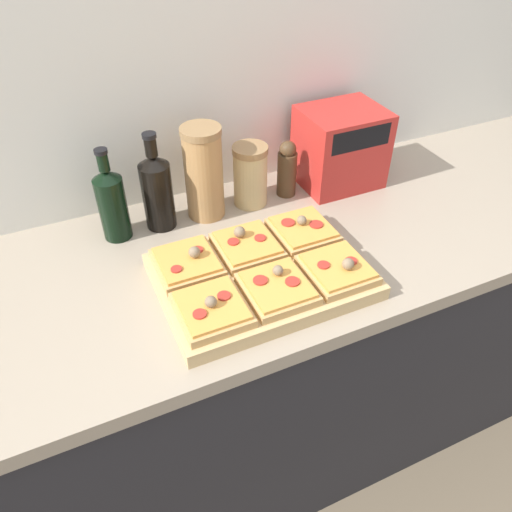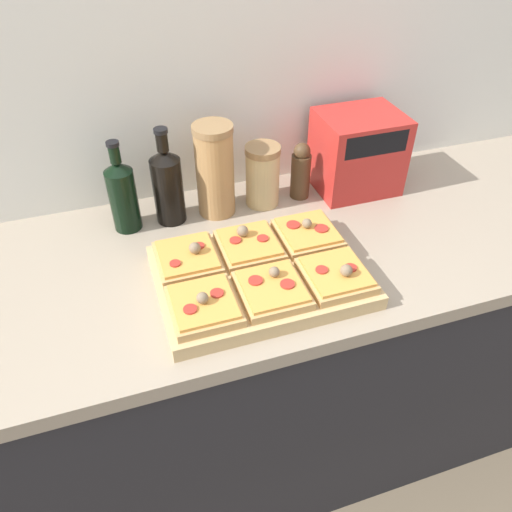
{
  "view_description": "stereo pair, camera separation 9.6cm",
  "coord_description": "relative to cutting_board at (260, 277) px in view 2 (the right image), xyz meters",
  "views": [
    {
      "loc": [
        -0.31,
        -0.57,
        1.67
      ],
      "look_at": [
        0.06,
        0.23,
        0.94
      ],
      "focal_mm": 35.0,
      "sensor_mm": 36.0,
      "label": 1
    },
    {
      "loc": [
        -0.22,
        -0.61,
        1.67
      ],
      "look_at": [
        0.06,
        0.23,
        0.94
      ],
      "focal_mm": 35.0,
      "sensor_mm": 36.0,
      "label": 2
    }
  ],
  "objects": [
    {
      "name": "cutting_board",
      "position": [
        0.0,
        0.0,
        0.0
      ],
      "size": [
        0.47,
        0.34,
        0.04
      ],
      "primitive_type": "cube",
      "color": "tan",
      "rests_on": "kitchen_counter"
    },
    {
      "name": "pizza_slice_front_left",
      "position": [
        -0.15,
        -0.08,
        0.03
      ],
      "size": [
        0.14,
        0.15,
        0.05
      ],
      "color": "tan",
      "rests_on": "cutting_board"
    },
    {
      "name": "toaster_oven",
      "position": [
        0.4,
        0.32,
        0.09
      ],
      "size": [
        0.25,
        0.19,
        0.22
      ],
      "color": "red",
      "rests_on": "kitchen_counter"
    },
    {
      "name": "grain_jar_short",
      "position": [
        0.11,
        0.32,
        0.07
      ],
      "size": [
        0.1,
        0.1,
        0.17
      ],
      "color": "tan",
      "rests_on": "kitchen_counter"
    },
    {
      "name": "wine_bottle",
      "position": [
        -0.15,
        0.32,
        0.09
      ],
      "size": [
        0.08,
        0.08,
        0.26
      ],
      "color": "black",
      "rests_on": "kitchen_counter"
    },
    {
      "name": "grain_jar_tall",
      "position": [
        -0.02,
        0.32,
        0.11
      ],
      "size": [
        0.1,
        0.1,
        0.25
      ],
      "color": "#AD7F4C",
      "rests_on": "kitchen_counter"
    },
    {
      "name": "pizza_slice_back_center",
      "position": [
        -0.0,
        0.08,
        0.03
      ],
      "size": [
        0.14,
        0.15,
        0.06
      ],
      "color": "tan",
      "rests_on": "cutting_board"
    },
    {
      "name": "kitchen_counter",
      "position": [
        -0.06,
        0.12,
        -0.46
      ],
      "size": [
        2.63,
        0.67,
        0.89
      ],
      "color": "#232328",
      "rests_on": "ground_plane"
    },
    {
      "name": "pizza_slice_front_right",
      "position": [
        0.15,
        -0.08,
        0.03
      ],
      "size": [
        0.14,
        0.15,
        0.06
      ],
      "color": "tan",
      "rests_on": "cutting_board"
    },
    {
      "name": "pizza_slice_back_left",
      "position": [
        -0.15,
        0.08,
        0.03
      ],
      "size": [
        0.14,
        0.15,
        0.05
      ],
      "color": "tan",
      "rests_on": "cutting_board"
    },
    {
      "name": "wall_back",
      "position": [
        -0.06,
        0.47,
        0.34
      ],
      "size": [
        6.0,
        0.06,
        2.5
      ],
      "color": "silver",
      "rests_on": "ground_plane"
    },
    {
      "name": "olive_oil_bottle",
      "position": [
        -0.26,
        0.32,
        0.08
      ],
      "size": [
        0.07,
        0.07,
        0.25
      ],
      "color": "black",
      "rests_on": "kitchen_counter"
    },
    {
      "name": "pepper_mill",
      "position": [
        0.23,
        0.32,
        0.06
      ],
      "size": [
        0.05,
        0.05,
        0.17
      ],
      "color": "#47331E",
      "rests_on": "kitchen_counter"
    },
    {
      "name": "pizza_slice_back_right",
      "position": [
        0.15,
        0.08,
        0.03
      ],
      "size": [
        0.14,
        0.15,
        0.05
      ],
      "color": "tan",
      "rests_on": "cutting_board"
    },
    {
      "name": "pizza_slice_front_center",
      "position": [
        0.0,
        -0.08,
        0.03
      ],
      "size": [
        0.14,
        0.15,
        0.05
      ],
      "color": "tan",
      "rests_on": "cutting_board"
    }
  ]
}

